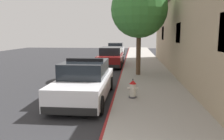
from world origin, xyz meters
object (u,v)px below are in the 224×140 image
Objects in this scene: parked_car_silver_ahead at (111,57)px; street_tree at (139,10)px; parked_car_dark_far at (116,50)px; police_cruiser at (85,81)px; fire_hydrant at (133,89)px.

street_tree is at bearing -65.02° from parked_car_silver_ahead.
police_cruiser is at bearing -89.46° from parked_car_dark_far.
police_cruiser reaches higher than parked_car_silver_ahead.
police_cruiser is 1.95m from fire_hydrant.
fire_hydrant is at bearing -79.57° from parked_car_silver_ahead.
police_cruiser is 6.37× the size of fire_hydrant.
police_cruiser is 19.08m from parked_car_dark_far.
parked_car_dark_far is at bearing 91.75° from parked_car_silver_ahead.
fire_hydrant is 6.45m from street_tree.
street_tree reaches higher than fire_hydrant.
parked_car_silver_ahead reaches higher than fire_hydrant.
street_tree is at bearing -80.03° from parked_car_dark_far.
police_cruiser reaches higher than fire_hydrant.
street_tree reaches higher than parked_car_silver_ahead.
police_cruiser is 9.87m from parked_car_silver_ahead.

